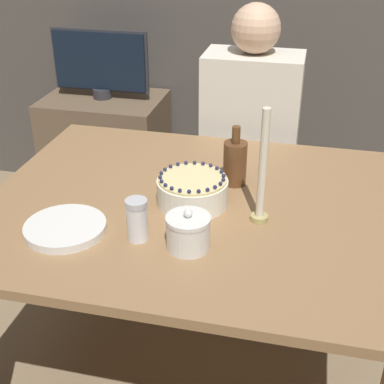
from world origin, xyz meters
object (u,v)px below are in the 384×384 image
sugar_shaker (137,220)px  candle (262,176)px  tv_monitor (100,63)px  person_man_blue_shirt (248,166)px  bottle (235,162)px  cake (192,191)px  sugar_bowl (188,232)px

sugar_shaker → candle: candle is taller
sugar_shaker → tv_monitor: (-0.65, 1.37, 0.03)m
candle → person_man_blue_shirt: bearing=99.3°
candle → tv_monitor: bearing=128.8°
bottle → tv_monitor: (-0.86, 0.98, 0.01)m
cake → sugar_shaker: (-0.10, -0.22, 0.02)m
cake → candle: size_ratio=0.63×
sugar_bowl → candle: 0.27m
sugar_bowl → candle: bearing=46.6°
sugar_shaker → bottle: 0.44m
sugar_bowl → bottle: size_ratio=0.60×
bottle → sugar_bowl: bearing=-98.8°
candle → bottle: 0.25m
bottle → person_man_blue_shirt: bearing=92.1°
cake → candle: bearing=-14.0°
cake → tv_monitor: size_ratio=0.43×
candle → sugar_shaker: bearing=-151.5°
person_man_blue_shirt → sugar_bowl: bearing=87.6°
candle → person_man_blue_shirt: (-0.13, 0.79, -0.35)m
cake → candle: (0.21, -0.05, 0.10)m
sugar_bowl → person_man_blue_shirt: 1.00m
sugar_shaker → cake: bearing=65.8°
sugar_bowl → person_man_blue_shirt: person_man_blue_shirt is taller
sugar_bowl → person_man_blue_shirt: size_ratio=0.10×
sugar_bowl → tv_monitor: tv_monitor is taller
cake → sugar_bowl: size_ratio=1.80×
tv_monitor → sugar_bowl: bearing=-60.0°
candle → bottle: size_ratio=1.72×
sugar_shaker → tv_monitor: 1.52m
cake → sugar_shaker: size_ratio=1.78×
sugar_shaker → bottle: bearing=62.0°
cake → tv_monitor: 1.37m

